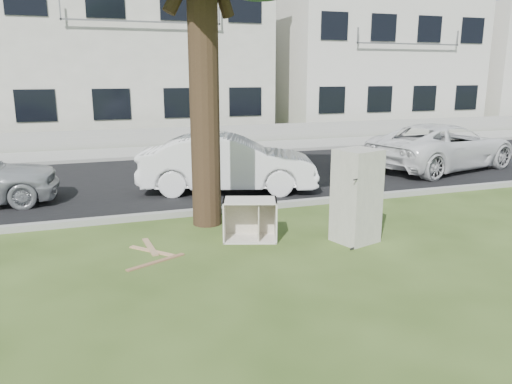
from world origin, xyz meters
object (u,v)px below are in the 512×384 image
object	(u,v)px
fridge	(356,196)
cabinet	(250,219)
car_center	(228,163)
car_right	(443,146)

from	to	relation	value
fridge	cabinet	distance (m)	1.83
car_center	car_right	xyz separation A→B (m)	(6.80, 0.71, -0.02)
fridge	car_right	distance (m)	7.63
fridge	car_center	xyz separation A→B (m)	(-1.01, 4.25, -0.10)
fridge	car_right	bearing A→B (deg)	23.52
fridge	car_center	world-z (taller)	fridge
car_center	car_right	size ratio (longest dim) A/B	0.86
cabinet	car_right	xyz separation A→B (m)	(7.44, 4.30, 0.32)
cabinet	car_right	world-z (taller)	car_right
cabinet	car_center	world-z (taller)	car_center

